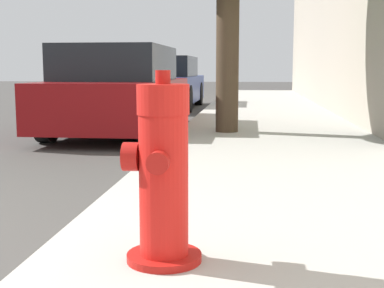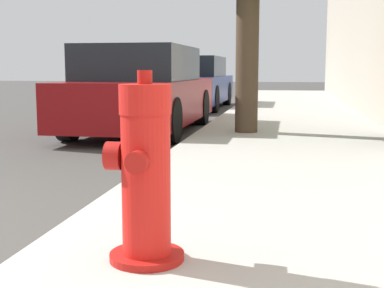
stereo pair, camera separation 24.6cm
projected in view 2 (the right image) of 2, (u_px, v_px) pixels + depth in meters
fire_hydrant at (145, 176)px, 2.45m from camera, size 0.36×0.35×0.88m
parked_car_near at (142, 91)px, 8.73m from camera, size 1.72×4.24×1.40m
parked_car_mid at (190, 83)px, 14.04m from camera, size 1.84×4.34×1.35m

